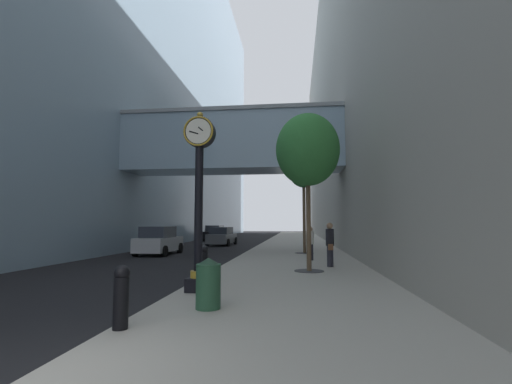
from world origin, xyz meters
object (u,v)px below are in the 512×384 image
car_black_far (215,233)px  bollard_nearest (121,295)px  bollard_third (204,261)px  car_grey_near (222,236)px  street_tree_near (308,150)px  car_silver_mid (159,241)px  pedestrian_walking (330,243)px  pedestrian_by_clock (310,242)px  street_clock (199,191)px  trash_bin (208,282)px  street_tree_mid_near (304,171)px

car_black_far → bollard_nearest: bearing=-79.5°
bollard_third → car_grey_near: bearing=100.4°
street_tree_near → car_grey_near: street_tree_near is taller
bollard_third → car_silver_mid: car_silver_mid is taller
bollard_third → pedestrian_walking: 5.71m
bollard_third → car_grey_near: 19.59m
pedestrian_walking → pedestrian_by_clock: (-0.70, 2.49, -0.10)m
pedestrian_by_clock → bollard_nearest: bearing=-107.3°
street_clock → pedestrian_by_clock: bearing=68.5°
street_tree_near → car_black_far: 26.97m
bollard_third → car_silver_mid: 11.24m
car_grey_near → trash_bin: bearing=-78.6°
street_tree_near → pedestrian_walking: street_tree_near is taller
bollard_third → car_silver_mid: (-5.46, 9.82, 0.13)m
bollard_nearest → car_silver_mid: 16.15m
street_clock → car_silver_mid: size_ratio=1.18×
car_grey_near → bollard_nearest: bearing=-81.8°
bollard_third → car_black_far: 27.88m
bollard_nearest → car_grey_near: car_grey_near is taller
street_tree_near → pedestrian_walking: bearing=58.2°
street_tree_mid_near → car_black_far: (-9.43, 17.00, -4.24)m
bollard_third → street_tree_mid_near: size_ratio=0.18×
street_clock → car_silver_mid: bearing=116.2°
street_tree_near → street_tree_mid_near: (-0.00, 7.96, 0.36)m
car_silver_mid → car_black_far: bearing=91.9°
street_tree_near → street_tree_mid_near: street_tree_mid_near is taller
street_clock → car_black_far: bearing=102.3°
car_silver_mid → street_tree_mid_near: bearing=2.6°
street_clock → car_grey_near: 21.73m
pedestrian_walking → street_clock: bearing=-124.5°
street_tree_near → trash_bin: bearing=-110.7°
bollard_third → trash_bin: size_ratio=1.01×
bollard_nearest → street_tree_mid_near: 16.56m
car_silver_mid → bollard_nearest: bearing=-70.2°
street_clock → bollard_third: street_clock is taller
street_clock → bollard_third: bearing=100.4°
street_tree_near → pedestrian_by_clock: 5.42m
street_tree_near → street_tree_mid_near: size_ratio=0.99×
pedestrian_walking → pedestrian_by_clock: 2.59m
bollard_third → car_silver_mid: size_ratio=0.26×
bollard_third → car_grey_near: (-3.55, 19.27, 0.07)m
pedestrian_walking → pedestrian_by_clock: size_ratio=1.11×
car_black_far → bollard_third: bearing=-77.5°
car_grey_near → bollard_third: bearing=-79.6°
street_clock → car_grey_near: bearing=100.4°
bollard_third → bollard_nearest: bearing=-90.0°
pedestrian_by_clock → car_grey_near: size_ratio=0.36×
pedestrian_walking → car_silver_mid: pedestrian_walking is taller
street_clock → bollard_nearest: 3.98m
bollard_nearest → bollard_third: same height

